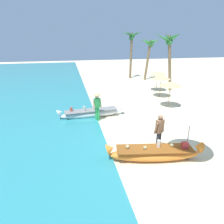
# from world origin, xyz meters

# --- Properties ---
(ground_plane) EXTENTS (80.00, 80.00, 0.00)m
(ground_plane) POSITION_xyz_m (0.00, 0.00, 0.00)
(ground_plane) COLOR beige
(boat_orange_foreground) EXTENTS (4.13, 1.42, 0.86)m
(boat_orange_foreground) POSITION_xyz_m (-0.21, -0.97, 0.31)
(boat_orange_foreground) COLOR orange
(boat_orange_foreground) RESTS_ON ground
(boat_white_midground) EXTENTS (4.33, 1.01, 0.81)m
(boat_white_midground) POSITION_xyz_m (-2.27, 4.44, 0.28)
(boat_white_midground) COLOR white
(boat_white_midground) RESTS_ON ground
(person_vendor_hatted) EXTENTS (0.58, 0.44, 1.78)m
(person_vendor_hatted) POSITION_xyz_m (-1.95, 3.76, 1.04)
(person_vendor_hatted) COLOR green
(person_vendor_hatted) RESTS_ON ground
(person_tourist_customer) EXTENTS (0.58, 0.44, 1.73)m
(person_tourist_customer) POSITION_xyz_m (0.28, -0.25, 0.98)
(person_tourist_customer) COLOR #333842
(person_tourist_customer) RESTS_ON ground
(patio_umbrella_large) EXTENTS (2.09, 2.09, 2.28)m
(patio_umbrella_large) POSITION_xyz_m (1.18, -1.11, 2.10)
(patio_umbrella_large) COLOR #B7B7BC
(patio_umbrella_large) RESTS_ON ground
(parasol_row_0) EXTENTS (1.60, 1.60, 1.91)m
(parasol_row_0) POSITION_xyz_m (3.65, 5.35, 1.75)
(parasol_row_0) COLOR #8E6B47
(parasol_row_0) RESTS_ON ground
(parasol_row_1) EXTENTS (1.60, 1.60, 1.91)m
(parasol_row_1) POSITION_xyz_m (4.18, 8.00, 1.75)
(parasol_row_1) COLOR #8E6B47
(parasol_row_1) RESTS_ON ground
(parasol_row_2) EXTENTS (1.60, 1.60, 1.91)m
(parasol_row_2) POSITION_xyz_m (4.79, 10.09, 1.75)
(parasol_row_2) COLOR #8E6B47
(parasol_row_2) RESTS_ON ground
(palm_tree_tall_inland) EXTENTS (2.31, 2.25, 5.43)m
(palm_tree_tall_inland) POSITION_xyz_m (5.71, 10.04, 4.19)
(palm_tree_tall_inland) COLOR brown
(palm_tree_tall_inland) RESTS_ON ground
(palm_tree_leaning_seaward) EXTENTS (2.42, 2.76, 5.75)m
(palm_tree_leaning_seaward) POSITION_xyz_m (4.30, 17.01, 4.54)
(palm_tree_leaning_seaward) COLOR brown
(palm_tree_leaning_seaward) RESTS_ON ground
(palm_tree_mid_cluster) EXTENTS (2.38, 2.58, 4.94)m
(palm_tree_mid_cluster) POSITION_xyz_m (6.11, 15.66, 4.03)
(palm_tree_mid_cluster) COLOR brown
(palm_tree_mid_cluster) RESTS_ON ground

